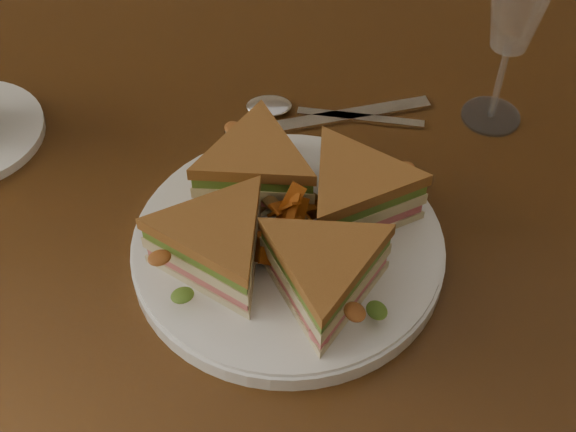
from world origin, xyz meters
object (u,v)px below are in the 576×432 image
Objects in this scene: table at (281,270)px; wine_glass at (518,7)px; sandwich_wedges at (288,220)px; spoon at (291,110)px; knife at (322,120)px; plate at (288,248)px.

table is 6.50× the size of wine_glass.
spoon is (0.01, 0.19, -0.04)m from sandwich_wedges.
wine_glass is (0.17, 0.00, 0.13)m from knife.
spoon is at bearing 176.32° from wine_glass.
table is 4.42× the size of plate.
spoon reaches higher than knife.
sandwich_wedges reaches higher than knife.
plate is 1.49× the size of spoon.
sandwich_wedges reaches higher than plate.
knife is at bearing 76.97° from plate.
table is 0.16m from knife.
plate is 0.18m from knife.
table is 0.17m from spoon.
spoon is 0.99× the size of wine_glass.
plate is at bearing 180.00° from sandwich_wedges.
knife is at bearing -14.41° from spoon.
spoon is 0.03m from knife.
spoon is at bearing 87.46° from plate.
plate reaches higher than table.
knife is at bearing 76.97° from sandwich_wedges.
wine_glass is at bearing 27.76° from table.
plate is 0.96× the size of sandwich_wedges.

